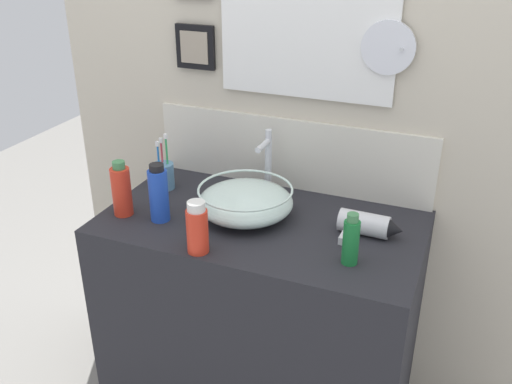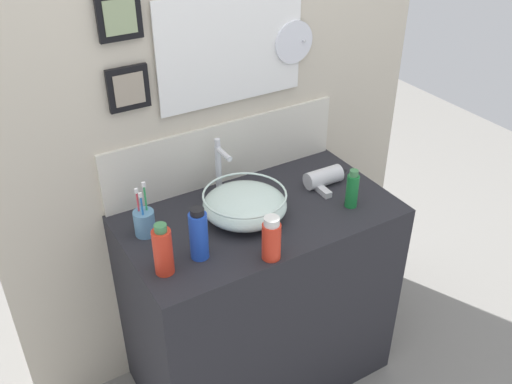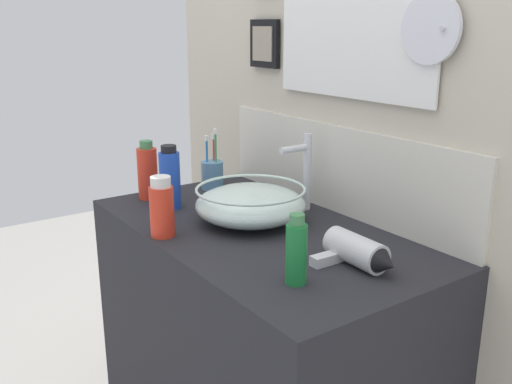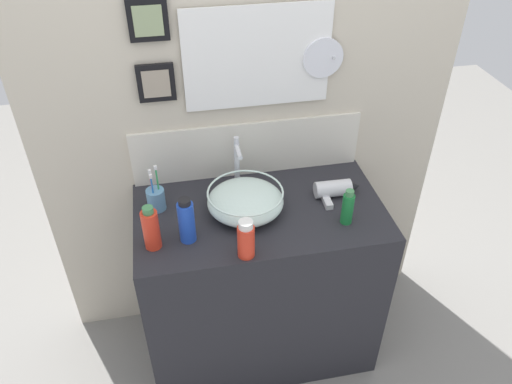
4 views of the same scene
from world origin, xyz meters
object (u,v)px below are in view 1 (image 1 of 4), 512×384
Objects in this scene: hair_drier at (368,225)px; soap_dispenser at (159,194)px; toothbrush_cup at (164,175)px; faucet at (267,158)px; glass_bowl_sink at (245,201)px; shampoo_bottle at (121,190)px; lotion_bottle at (351,241)px; spray_bottle at (197,228)px.

hair_drier is 0.66m from soap_dispenser.
toothbrush_cup is at bearing 175.54° from hair_drier.
faucet reaches higher than toothbrush_cup.
glass_bowl_sink is 1.66× the size of shampoo_bottle.
lotion_bottle is at bearing -0.52° from shampoo_bottle.
faucet is 1.43× the size of spray_bottle.
spray_bottle is at bearing -165.85° from lotion_bottle.
toothbrush_cup is (-0.36, 0.09, -0.00)m from glass_bowl_sink.
glass_bowl_sink is 1.61× the size of soap_dispenser.
soap_dispenser reaches higher than glass_bowl_sink.
glass_bowl_sink is at bearing -90.00° from faucet.
faucet is 1.12× the size of toothbrush_cup.
toothbrush_cup is at bearing 162.55° from lotion_bottle.
spray_bottle reaches higher than glass_bowl_sink.
faucet reaches higher than hair_drier.
glass_bowl_sink is 0.21m from faucet.
hair_drier is at bearing 85.44° from lotion_bottle.
toothbrush_cup is 1.11× the size of shampoo_bottle.
shampoo_bottle reaches higher than hair_drier.
faucet reaches higher than soap_dispenser.
spray_bottle is at bearing -147.41° from hair_drier.
faucet is at bearing 41.16° from shampoo_bottle.
soap_dispenser is at bearing -62.66° from toothbrush_cup.
spray_bottle reaches higher than hair_drier.
toothbrush_cup is 0.46m from spray_bottle.
glass_bowl_sink is at bearing 159.30° from lotion_bottle.
hair_drier is 1.02× the size of soap_dispenser.
lotion_bottle is at bearing -17.45° from toothbrush_cup.
faucet reaches higher than spray_bottle.
faucet is 0.51m from lotion_bottle.
toothbrush_cup is at bearing 166.17° from glass_bowl_sink.
hair_drier is at bearing 4.18° from glass_bowl_sink.
glass_bowl_sink is at bearing 20.01° from shampoo_bottle.
lotion_bottle is (0.38, -0.14, 0.02)m from glass_bowl_sink.
hair_drier is 1.05× the size of shampoo_bottle.
hair_drier is 0.79m from shampoo_bottle.
shampoo_bottle is at bearing -174.61° from soap_dispenser.
shampoo_bottle is at bearing 179.48° from lotion_bottle.
shampoo_bottle is at bearing -159.99° from glass_bowl_sink.
faucet is at bearing 52.27° from soap_dispenser.
faucet is 0.44m from hair_drier.
glass_bowl_sink is 1.92× the size of spray_bottle.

